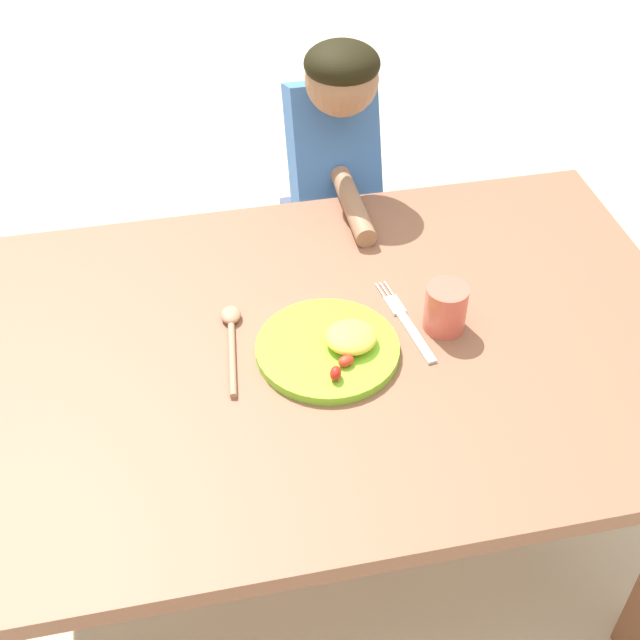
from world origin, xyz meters
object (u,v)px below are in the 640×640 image
at_px(plate, 332,347).
at_px(drinking_cup, 445,307).
at_px(person, 331,218).
at_px(fork, 407,323).
at_px(spoon, 231,334).

height_order(plate, drinking_cup, drinking_cup).
bearing_deg(person, plate, 77.67).
xyz_separation_m(fork, drinking_cup, (0.06, -0.02, 0.04)).
relative_size(spoon, drinking_cup, 2.51).
height_order(fork, person, person).
distance_m(spoon, person, 0.63).
xyz_separation_m(spoon, person, (0.30, 0.53, -0.16)).
bearing_deg(spoon, person, -23.30).
bearing_deg(plate, fork, 16.46).
distance_m(fork, drinking_cup, 0.08).
xyz_separation_m(drinking_cup, person, (-0.08, 0.58, -0.20)).
height_order(plate, fork, plate).
bearing_deg(person, drinking_cup, 97.80).
height_order(fork, drinking_cup, drinking_cup).
relative_size(drinking_cup, person, 0.09).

